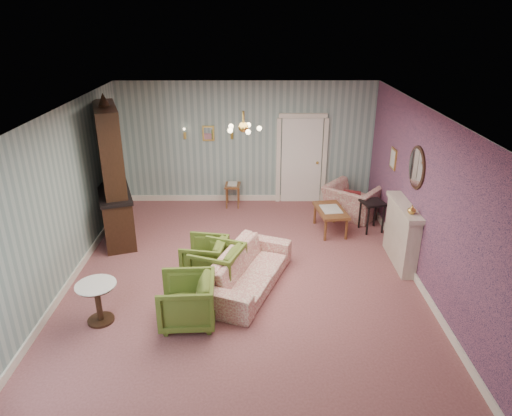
{
  "coord_description": "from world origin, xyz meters",
  "views": [
    {
      "loc": [
        0.16,
        -7.21,
        4.32
      ],
      "look_at": [
        0.2,
        0.4,
        1.1
      ],
      "focal_mm": 32.61,
      "sensor_mm": 36.0,
      "label": 1
    }
  ],
  "objects_px": {
    "sofa_chintz": "(249,264)",
    "pedestal_table": "(98,303)",
    "olive_chair_a": "(187,299)",
    "side_table_black": "(371,216)",
    "olive_chair_c": "(205,256)",
    "dresser": "(111,171)",
    "wingback_chair": "(352,196)",
    "olive_chair_b": "(217,264)",
    "fireplace": "(401,234)",
    "coffee_table": "(330,220)"
  },
  "relations": [
    {
      "from": "sofa_chintz",
      "to": "pedestal_table",
      "type": "height_order",
      "value": "sofa_chintz"
    },
    {
      "from": "olive_chair_a",
      "to": "sofa_chintz",
      "type": "height_order",
      "value": "sofa_chintz"
    },
    {
      "from": "pedestal_table",
      "to": "side_table_black",
      "type": "bearing_deg",
      "value": 33.11
    },
    {
      "from": "olive_chair_c",
      "to": "dresser",
      "type": "distance_m",
      "value": 2.7
    },
    {
      "from": "side_table_black",
      "to": "sofa_chintz",
      "type": "bearing_deg",
      "value": -139.83
    },
    {
      "from": "wingback_chair",
      "to": "pedestal_table",
      "type": "bearing_deg",
      "value": 80.27
    },
    {
      "from": "side_table_black",
      "to": "olive_chair_a",
      "type": "bearing_deg",
      "value": -137.74
    },
    {
      "from": "sofa_chintz",
      "to": "pedestal_table",
      "type": "relative_size",
      "value": 3.34
    },
    {
      "from": "olive_chair_b",
      "to": "wingback_chair",
      "type": "height_order",
      "value": "wingback_chair"
    },
    {
      "from": "fireplace",
      "to": "pedestal_table",
      "type": "height_order",
      "value": "fireplace"
    },
    {
      "from": "olive_chair_b",
      "to": "olive_chair_a",
      "type": "bearing_deg",
      "value": 0.46
    },
    {
      "from": "olive_chair_c",
      "to": "sofa_chintz",
      "type": "relative_size",
      "value": 0.34
    },
    {
      "from": "olive_chair_c",
      "to": "coffee_table",
      "type": "relative_size",
      "value": 0.75
    },
    {
      "from": "olive_chair_c",
      "to": "pedestal_table",
      "type": "distance_m",
      "value": 1.99
    },
    {
      "from": "olive_chair_a",
      "to": "olive_chair_b",
      "type": "relative_size",
      "value": 1.04
    },
    {
      "from": "sofa_chintz",
      "to": "pedestal_table",
      "type": "bearing_deg",
      "value": 134.35
    },
    {
      "from": "olive_chair_b",
      "to": "coffee_table",
      "type": "xyz_separation_m",
      "value": [
        2.23,
        2.1,
        -0.14
      ]
    },
    {
      "from": "coffee_table",
      "to": "sofa_chintz",
      "type": "bearing_deg",
      "value": -128.25
    },
    {
      "from": "fireplace",
      "to": "pedestal_table",
      "type": "xyz_separation_m",
      "value": [
        -5.02,
        -1.78,
        -0.25
      ]
    },
    {
      "from": "fireplace",
      "to": "side_table_black",
      "type": "height_order",
      "value": "fireplace"
    },
    {
      "from": "sofa_chintz",
      "to": "olive_chair_c",
      "type": "bearing_deg",
      "value": 84.24
    },
    {
      "from": "sofa_chintz",
      "to": "side_table_black",
      "type": "bearing_deg",
      "value": -28.81
    },
    {
      "from": "dresser",
      "to": "side_table_black",
      "type": "relative_size",
      "value": 4.3
    },
    {
      "from": "olive_chair_a",
      "to": "olive_chair_b",
      "type": "distance_m",
      "value": 1.12
    },
    {
      "from": "wingback_chair",
      "to": "olive_chair_c",
      "type": "bearing_deg",
      "value": 79.12
    },
    {
      "from": "olive_chair_c",
      "to": "fireplace",
      "type": "xyz_separation_m",
      "value": [
        3.56,
        0.43,
        0.21
      ]
    },
    {
      "from": "olive_chair_b",
      "to": "dresser",
      "type": "relative_size",
      "value": 0.28
    },
    {
      "from": "sofa_chintz",
      "to": "side_table_black",
      "type": "relative_size",
      "value": 3.26
    },
    {
      "from": "olive_chair_c",
      "to": "pedestal_table",
      "type": "xyz_separation_m",
      "value": [
        -1.45,
        -1.36,
        -0.05
      ]
    },
    {
      "from": "olive_chair_a",
      "to": "sofa_chintz",
      "type": "xyz_separation_m",
      "value": [
        0.91,
        0.99,
        0.01
      ]
    },
    {
      "from": "side_table_black",
      "to": "pedestal_table",
      "type": "xyz_separation_m",
      "value": [
        -4.81,
        -3.14,
        -0.01
      ]
    },
    {
      "from": "olive_chair_b",
      "to": "wingback_chair",
      "type": "distance_m",
      "value": 4.06
    },
    {
      "from": "side_table_black",
      "to": "olive_chair_b",
      "type": "bearing_deg",
      "value": -145.77
    },
    {
      "from": "sofa_chintz",
      "to": "fireplace",
      "type": "bearing_deg",
      "value": -52.55
    },
    {
      "from": "olive_chair_c",
      "to": "wingback_chair",
      "type": "height_order",
      "value": "wingback_chair"
    },
    {
      "from": "dresser",
      "to": "pedestal_table",
      "type": "height_order",
      "value": "dresser"
    },
    {
      "from": "olive_chair_c",
      "to": "sofa_chintz",
      "type": "height_order",
      "value": "sofa_chintz"
    },
    {
      "from": "olive_chair_c",
      "to": "dresser",
      "type": "bearing_deg",
      "value": -118.3
    },
    {
      "from": "olive_chair_b",
      "to": "coffee_table",
      "type": "bearing_deg",
      "value": 153.4
    },
    {
      "from": "pedestal_table",
      "to": "olive_chair_a",
      "type": "bearing_deg",
      "value": -1.23
    },
    {
      "from": "olive_chair_a",
      "to": "side_table_black",
      "type": "distance_m",
      "value": 4.71
    },
    {
      "from": "olive_chair_b",
      "to": "fireplace",
      "type": "distance_m",
      "value": 3.41
    },
    {
      "from": "coffee_table",
      "to": "pedestal_table",
      "type": "relative_size",
      "value": 1.53
    },
    {
      "from": "olive_chair_b",
      "to": "dresser",
      "type": "xyz_separation_m",
      "value": [
        -2.2,
        1.86,
        1.04
      ]
    },
    {
      "from": "pedestal_table",
      "to": "olive_chair_c",
      "type": "bearing_deg",
      "value": 43.05
    },
    {
      "from": "pedestal_table",
      "to": "fireplace",
      "type": "bearing_deg",
      "value": 19.58
    },
    {
      "from": "dresser",
      "to": "wingback_chair",
      "type": "bearing_deg",
      "value": -7.98
    },
    {
      "from": "coffee_table",
      "to": "side_table_black",
      "type": "distance_m",
      "value": 0.88
    },
    {
      "from": "sofa_chintz",
      "to": "coffee_table",
      "type": "relative_size",
      "value": 2.19
    },
    {
      "from": "fireplace",
      "to": "side_table_black",
      "type": "distance_m",
      "value": 1.39
    }
  ]
}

